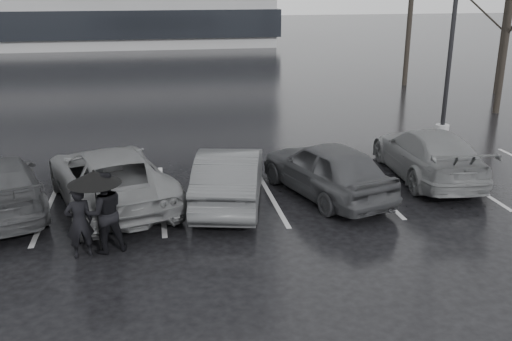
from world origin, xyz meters
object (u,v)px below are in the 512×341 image
at_px(car_west_a, 230,176).
at_px(lamp_post, 454,14).
at_px(car_east, 427,154).
at_px(tree_north, 411,3).
at_px(pedestrian_left, 79,222).
at_px(tree_ne, 505,21).
at_px(tree_east, 509,16).
at_px(car_main, 327,169).
at_px(car_west_b, 110,177).
at_px(pedestrian_right, 104,212).

xyz_separation_m(car_west_a, lamp_post, (8.86, 5.89, 3.50)).
xyz_separation_m(car_east, tree_north, (5.73, 14.21, 3.55)).
bearing_deg(pedestrian_left, tree_north, -147.40).
distance_m(lamp_post, tree_north, 9.65).
bearing_deg(tree_ne, lamp_post, -134.37).
bearing_deg(car_east, tree_east, -129.16).
bearing_deg(car_main, tree_east, -158.39).
height_order(car_west_b, car_east, car_west_b).
bearing_deg(tree_north, tree_ne, -40.60).
distance_m(car_west_a, pedestrian_right, 3.66).
distance_m(car_main, tree_north, 17.92).
bearing_deg(car_west_a, tree_east, -134.25).
xyz_separation_m(pedestrian_right, tree_ne, (17.89, 14.41, 2.63)).
distance_m(pedestrian_left, lamp_post, 15.17).
bearing_deg(tree_north, pedestrian_right, -129.58).
height_order(car_west_a, car_west_b, car_west_b).
bearing_deg(tree_ne, car_west_b, -146.81).
bearing_deg(pedestrian_right, car_east, -176.46).
height_order(car_main, tree_east, tree_east).
height_order(car_west_a, pedestrian_right, pedestrian_right).
height_order(car_main, tree_ne, tree_ne).
height_order(car_west_b, tree_east, tree_east).
bearing_deg(pedestrian_right, lamp_post, -162.06).
height_order(car_main, car_east, car_main).
xyz_separation_m(car_east, lamp_post, (3.08, 4.93, 3.51)).
xyz_separation_m(lamp_post, tree_ne, (6.14, 6.28, -0.71)).
bearing_deg(car_east, pedestrian_right, 24.15).
distance_m(car_main, car_east, 3.36).
relative_size(car_main, tree_ne, 0.61).
height_order(car_west_b, pedestrian_left, pedestrian_left).
xyz_separation_m(car_east, tree_east, (6.73, 7.21, 3.30)).
xyz_separation_m(pedestrian_right, lamp_post, (11.75, 8.13, 3.35)).
height_order(tree_east, tree_ne, tree_east).
bearing_deg(car_main, car_west_b, -21.33).
relative_size(car_main, car_east, 0.89).
relative_size(lamp_post, tree_ne, 1.31).
height_order(car_east, pedestrian_right, pedestrian_right).
bearing_deg(pedestrian_right, car_west_b, -105.63).
bearing_deg(pedestrian_left, car_main, -174.51).
distance_m(car_west_b, tree_north, 20.93).
bearing_deg(car_east, car_main, 19.29).
distance_m(pedestrian_right, tree_east, 18.85).
relative_size(lamp_post, tree_east, 1.15).
bearing_deg(car_east, pedestrian_left, 24.01).
bearing_deg(car_west_b, car_west_a, 155.56).
bearing_deg(car_west_a, car_west_b, 4.31).
relative_size(car_west_a, pedestrian_right, 2.50).
height_order(pedestrian_left, tree_north, tree_north).
distance_m(car_main, lamp_post, 9.28).
distance_m(car_west_a, car_east, 5.86).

